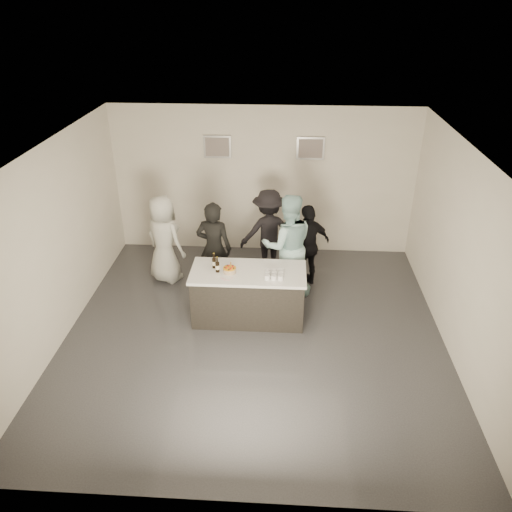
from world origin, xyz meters
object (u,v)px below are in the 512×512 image
object	(u,v)px
cake	(230,270)
person_main_black	(214,249)
person_guest_left	(164,239)
person_guest_right	(308,246)
person_main_blue	(288,246)
bar_counter	(248,295)
beer_bottle_a	(214,261)
beer_bottle_b	(217,265)
person_guest_back	(269,232)

from	to	relation	value
cake	person_main_black	bearing A→B (deg)	113.25
person_guest_left	person_guest_right	size ratio (longest dim) A/B	1.06
cake	person_main_blue	xyz separation A→B (m)	(0.92, 0.91, 0.01)
bar_counter	person_guest_right	bearing A→B (deg)	49.59
person_guest_left	person_guest_right	bearing A→B (deg)	-148.31
beer_bottle_a	beer_bottle_b	xyz separation A→B (m)	(0.07, -0.13, 0.00)
cake	person_guest_left	distance (m)	1.82
bar_counter	cake	xyz separation A→B (m)	(-0.29, -0.05, 0.49)
beer_bottle_a	person_guest_back	world-z (taller)	person_guest_back
bar_counter	person_guest_left	distance (m)	2.05
cake	beer_bottle_b	world-z (taller)	beer_bottle_b
bar_counter	person_main_black	xyz separation A→B (m)	(-0.66, 0.80, 0.42)
cake	person_guest_left	size ratio (longest dim) A/B	0.12
cake	person_guest_back	world-z (taller)	person_guest_back
bar_counter	person_main_blue	size ratio (longest dim) A/B	0.98
bar_counter	person_guest_right	distance (m)	1.57
cake	person_guest_right	world-z (taller)	person_guest_right
cake	person_guest_left	world-z (taller)	person_guest_left
bar_counter	person_main_black	world-z (taller)	person_main_black
bar_counter	beer_bottle_a	size ratio (longest dim) A/B	7.15
beer_bottle_a	beer_bottle_b	world-z (taller)	same
person_guest_left	person_guest_back	size ratio (longest dim) A/B	1.01
beer_bottle_a	person_guest_left	distance (m)	1.55
person_main_black	person_guest_left	world-z (taller)	person_main_black
bar_counter	person_main_black	size ratio (longest dim) A/B	1.07
bar_counter	person_guest_right	size ratio (longest dim) A/B	1.18
beer_bottle_b	person_guest_back	size ratio (longest dim) A/B	0.16
bar_counter	person_main_blue	world-z (taller)	person_main_blue
person_guest_left	person_guest_back	xyz separation A→B (m)	(1.91, 0.45, -0.01)
beer_bottle_b	beer_bottle_a	bearing A→B (deg)	118.39
person_main_blue	person_guest_right	xyz separation A→B (m)	(0.36, 0.31, -0.16)
person_main_blue	person_guest_right	distance (m)	0.51
beer_bottle_a	person_main_black	size ratio (longest dim) A/B	0.15
cake	person_main_black	world-z (taller)	person_main_black
cake	person_main_black	size ratio (longest dim) A/B	0.12
cake	person_main_blue	bearing A→B (deg)	44.51
cake	person_guest_back	size ratio (longest dim) A/B	0.13
beer_bottle_b	person_guest_right	xyz separation A→B (m)	(1.48, 1.21, -0.24)
person_guest_back	person_guest_left	bearing A→B (deg)	-0.38
beer_bottle_b	person_guest_back	xyz separation A→B (m)	(0.76, 1.67, -0.19)
cake	person_guest_right	size ratio (longest dim) A/B	0.13
person_main_black	person_guest_right	size ratio (longest dim) A/B	1.10
person_guest_back	beer_bottle_a	bearing A→B (deg)	48.19
person_main_black	person_main_blue	bearing A→B (deg)	-168.93
bar_counter	beer_bottle_a	bearing A→B (deg)	171.63
bar_counter	person_guest_left	xyz separation A→B (m)	(-1.64, 1.17, 0.39)
person_guest_left	person_main_black	bearing A→B (deg)	-168.86
person_guest_left	person_main_blue	bearing A→B (deg)	-156.22
beer_bottle_b	person_guest_left	size ratio (longest dim) A/B	0.15
beer_bottle_b	person_guest_left	xyz separation A→B (m)	(-1.15, 1.22, -0.19)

